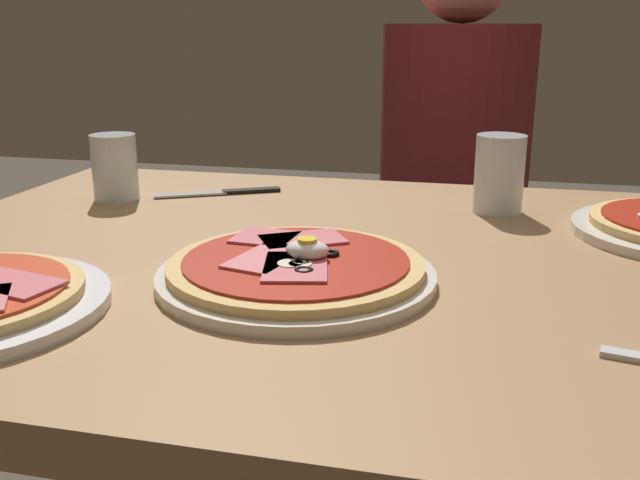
{
  "coord_description": "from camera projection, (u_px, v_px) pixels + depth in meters",
  "views": [
    {
      "loc": [
        0.15,
        -0.76,
        0.98
      ],
      "look_at": [
        -0.02,
        -0.05,
        0.75
      ],
      "focal_mm": 39.79,
      "sensor_mm": 36.0,
      "label": 1
    }
  ],
  "objects": [
    {
      "name": "dining_table",
      "position": [
        345.0,
        347.0,
        0.85
      ],
      "size": [
        1.12,
        0.81,
        0.72
      ],
      "color": "#9E754C",
      "rests_on": "ground"
    },
    {
      "name": "pizza_foreground",
      "position": [
        296.0,
        270.0,
        0.72
      ],
      "size": [
        0.28,
        0.28,
        0.05
      ],
      "color": "silver",
      "rests_on": "dining_table"
    },
    {
      "name": "water_glass_near",
      "position": [
        115.0,
        172.0,
        1.06
      ],
      "size": [
        0.07,
        0.07,
        0.1
      ],
      "color": "silver",
      "rests_on": "dining_table"
    },
    {
      "name": "water_glass_far",
      "position": [
        499.0,
        180.0,
        0.98
      ],
      "size": [
        0.07,
        0.07,
        0.11
      ],
      "color": "silver",
      "rests_on": "dining_table"
    },
    {
      "name": "knife",
      "position": [
        227.0,
        192.0,
        1.1
      ],
      "size": [
        0.18,
        0.11,
        0.01
      ],
      "color": "silver",
      "rests_on": "dining_table"
    },
    {
      "name": "diner_person",
      "position": [
        451.0,
        220.0,
        1.58
      ],
      "size": [
        0.32,
        0.32,
        1.18
      ],
      "rotation": [
        0.0,
        0.0,
        3.14
      ],
      "color": "black",
      "rests_on": "ground"
    }
  ]
}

